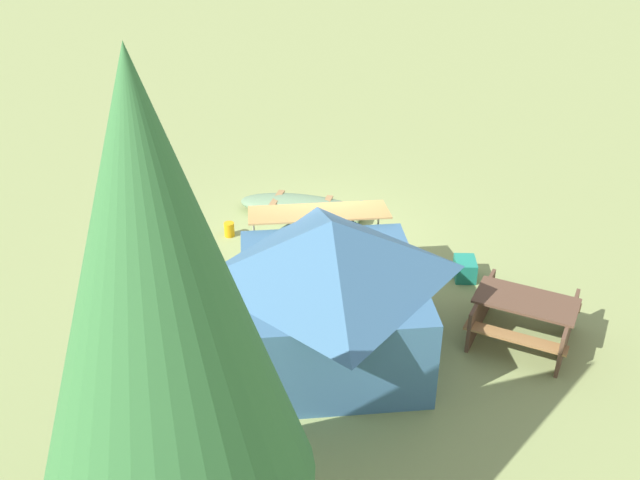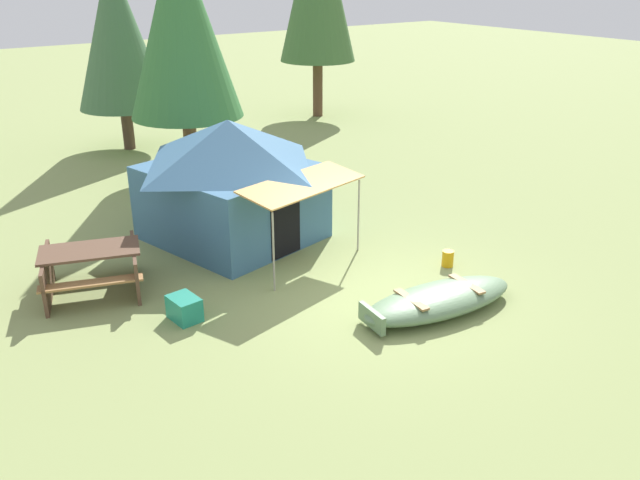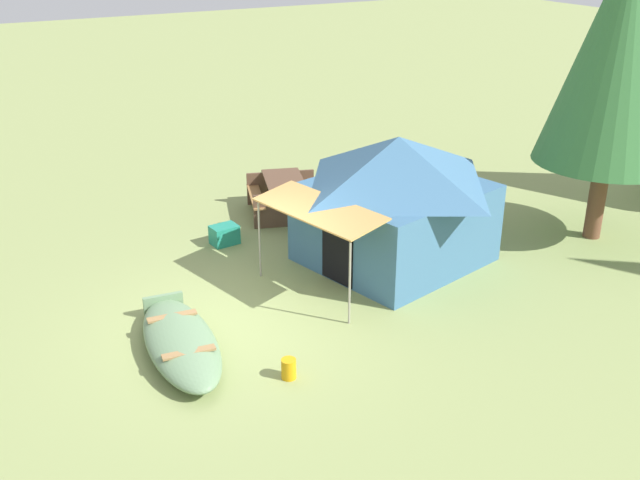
% 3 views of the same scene
% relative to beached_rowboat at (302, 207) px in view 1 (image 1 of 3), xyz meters
% --- Properties ---
extents(ground_plane, '(80.00, 80.00, 0.00)m').
position_rel_beached_rowboat_xyz_m(ground_plane, '(-0.46, 1.13, -0.20)').
color(ground_plane, '#869556').
extents(beached_rowboat, '(2.89, 1.31, 0.39)m').
position_rel_beached_rowboat_xyz_m(beached_rowboat, '(0.00, 0.00, 0.00)').
color(beached_rowboat, '#64835E').
rests_on(beached_rowboat, ground_plane).
extents(canvas_cabin_tent, '(3.64, 4.54, 2.43)m').
position_rel_beached_rowboat_xyz_m(canvas_cabin_tent, '(-1.20, 4.66, 1.06)').
color(canvas_cabin_tent, '#3A6589').
rests_on(canvas_cabin_tent, ground_plane).
extents(picnic_table, '(2.02, 1.96, 0.79)m').
position_rel_beached_rowboat_xyz_m(picnic_table, '(-4.31, 3.89, 0.28)').
color(picnic_table, brown).
rests_on(picnic_table, ground_plane).
extents(cooler_box, '(0.44, 0.56, 0.39)m').
position_rel_beached_rowboat_xyz_m(cooler_box, '(-3.45, 2.11, -0.01)').
color(cooler_box, '#1F836A').
rests_on(cooler_box, ground_plane).
extents(fuel_can, '(0.28, 0.28, 0.30)m').
position_rel_beached_rowboat_xyz_m(fuel_can, '(1.36, 1.13, -0.05)').
color(fuel_can, orange).
rests_on(fuel_can, ground_plane).
extents(pine_tree_far_center, '(2.79, 2.79, 6.08)m').
position_rel_beached_rowboat_xyz_m(pine_tree_far_center, '(-0.15, 8.85, 3.63)').
color(pine_tree_far_center, brown).
rests_on(pine_tree_far_center, ground_plane).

